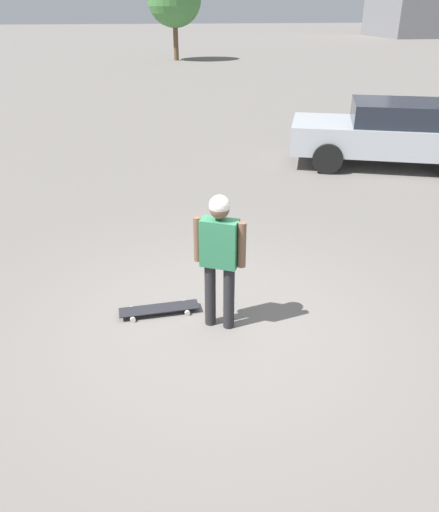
# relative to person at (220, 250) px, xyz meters

# --- Properties ---
(ground_plane) EXTENTS (220.00, 220.00, 0.00)m
(ground_plane) POSITION_rel_person_xyz_m (0.00, 0.00, -1.00)
(ground_plane) COLOR slate
(person) EXTENTS (0.36, 0.55, 1.65)m
(person) POSITION_rel_person_xyz_m (0.00, 0.00, 0.00)
(person) COLOR #262628
(person) RESTS_ON ground_plane
(skateboard) EXTENTS (0.33, 1.00, 0.08)m
(skateboard) POSITION_rel_person_xyz_m (0.36, 0.70, -0.94)
(skateboard) COLOR #232328
(skateboard) RESTS_ON ground_plane
(car_parked_near) EXTENTS (3.28, 4.91, 1.48)m
(car_parked_near) POSITION_rel_person_xyz_m (6.02, -5.02, -0.22)
(car_parked_near) COLOR #ADB2B7
(car_parked_near) RESTS_ON ground_plane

